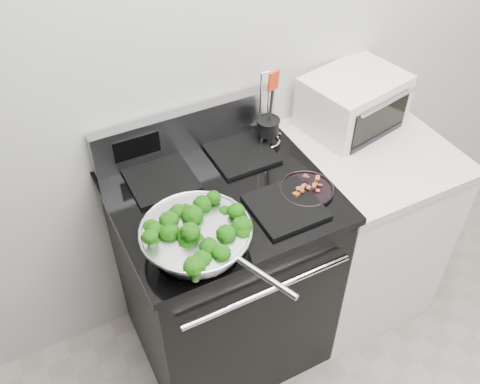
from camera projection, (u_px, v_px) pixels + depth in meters
back_wall at (252, 36)px, 2.00m from camera, size 4.00×0.02×2.70m
gas_range at (224, 273)px, 2.26m from camera, size 0.79×0.69×1.13m
counter at (355, 224)px, 2.51m from camera, size 0.62×0.68×0.92m
skillet at (197, 237)px, 1.72m from camera, size 0.37×0.56×0.08m
broccoli_pile at (196, 232)px, 1.71m from camera, size 0.29×0.29×0.10m
bacon_plate at (307, 187)px, 1.95m from camera, size 0.20×0.20×0.04m
utensil_holder at (268, 130)px, 2.14m from camera, size 0.11×0.11×0.33m
toaster_oven at (353, 102)px, 2.24m from camera, size 0.45×0.37×0.23m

